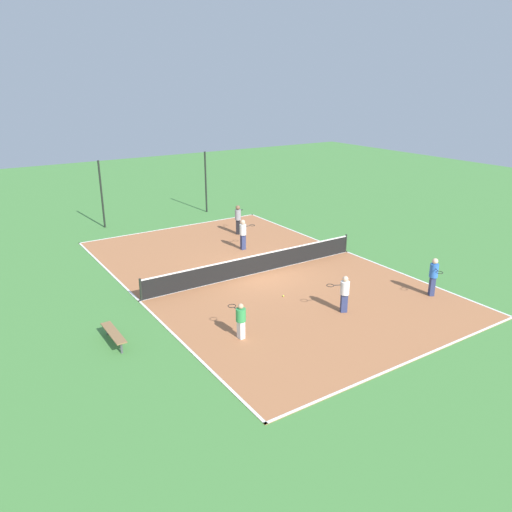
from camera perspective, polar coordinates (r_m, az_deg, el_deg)
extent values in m
plane|color=#47843D|center=(24.07, 0.00, -2.02)|extent=(80.00, 80.00, 0.00)
cube|color=#AD6B42|center=(24.07, 0.00, -2.00)|extent=(11.87, 19.09, 0.02)
cube|color=white|center=(21.67, -13.19, -5.02)|extent=(0.10, 19.09, 0.00)
cube|color=white|center=(27.53, 10.31, 0.50)|extent=(0.10, 19.09, 0.00)
cube|color=white|center=(17.69, 17.40, -11.31)|extent=(11.87, 0.10, 0.00)
cube|color=white|center=(32.02, -9.34, 3.25)|extent=(11.87, 0.10, 0.00)
cube|color=white|center=(24.06, 0.00, -1.97)|extent=(11.87, 0.10, 0.00)
cylinder|color=black|center=(21.51, -13.04, -3.77)|extent=(0.10, 0.10, 0.98)
cylinder|color=black|center=(27.31, 10.22, 1.44)|extent=(0.10, 0.10, 0.98)
cube|color=black|center=(23.90, 0.00, -0.93)|extent=(11.57, 0.03, 0.93)
cube|color=white|center=(23.75, 0.00, 0.06)|extent=(11.57, 0.04, 0.06)
cube|color=olive|center=(18.42, -15.98, -8.42)|extent=(0.36, 1.86, 0.04)
cylinder|color=#4C4C51|center=(17.86, -15.13, -10.09)|extent=(0.08, 0.08, 0.41)
cylinder|color=#4C4C51|center=(19.19, -16.65, -8.06)|extent=(0.08, 0.08, 0.41)
cube|color=navy|center=(27.32, -1.49, 1.60)|extent=(0.26, 0.20, 0.84)
cylinder|color=silver|center=(27.11, -1.50, 3.04)|extent=(0.37, 0.37, 0.59)
sphere|color=beige|center=(26.99, -1.51, 3.89)|extent=(0.25, 0.25, 0.25)
cylinder|color=#262626|center=(27.23, -0.94, 3.44)|extent=(0.28, 0.03, 0.03)
torus|color=black|center=(27.38, -0.45, 3.53)|extent=(0.31, 0.31, 0.02)
cube|color=navy|center=(22.78, 19.47, -3.27)|extent=(0.30, 0.32, 0.85)
cylinder|color=blue|center=(22.52, 19.67, -1.58)|extent=(0.50, 0.50, 0.59)
sphere|color=beige|center=(22.38, 19.79, -0.56)|extent=(0.25, 0.25, 0.25)
cylinder|color=#262626|center=(22.19, 19.98, -1.51)|extent=(0.18, 0.25, 0.03)
torus|color=black|center=(21.95, 20.22, -1.77)|extent=(0.42, 0.42, 0.02)
cube|color=white|center=(18.09, -1.73, -8.38)|extent=(0.21, 0.26, 0.68)
cylinder|color=green|center=(17.83, -1.75, -6.75)|extent=(0.37, 0.37, 0.47)
sphere|color=tan|center=(17.68, -1.76, -5.76)|extent=(0.20, 0.20, 0.20)
cylinder|color=#262626|center=(18.02, -2.30, -6.03)|extent=(0.04, 0.28, 0.03)
torus|color=black|center=(18.24, -2.77, -5.72)|extent=(0.31, 0.31, 0.02)
cube|color=navy|center=(20.30, 10.02, -5.31)|extent=(0.32, 0.29, 0.77)
cylinder|color=white|center=(20.04, 10.13, -3.61)|extent=(0.48, 0.48, 0.54)
sphere|color=beige|center=(19.90, 10.19, -2.59)|extent=(0.23, 0.23, 0.23)
cylinder|color=#262626|center=(19.90, 9.26, -3.30)|extent=(0.26, 0.15, 0.03)
torus|color=black|center=(19.83, 8.48, -3.35)|extent=(0.41, 0.41, 0.02)
cube|color=black|center=(30.12, -2.06, 3.34)|extent=(0.32, 0.32, 0.89)
cylinder|color=gray|center=(29.92, -2.08, 4.73)|extent=(0.51, 0.51, 0.62)
sphere|color=brown|center=(29.81, -2.09, 5.55)|extent=(0.27, 0.27, 0.27)
cylinder|color=#262626|center=(30.18, -1.93, 5.16)|extent=(0.22, 0.22, 0.03)
torus|color=black|center=(30.44, -1.80, 5.29)|extent=(0.43, 0.43, 0.02)
sphere|color=#CCE033|center=(24.44, -2.68, -1.56)|extent=(0.07, 0.07, 0.07)
sphere|color=#CCE033|center=(21.52, 3.14, -4.58)|extent=(0.07, 0.07, 0.07)
cylinder|color=black|center=(32.62, -17.23, 6.72)|extent=(0.12, 0.12, 4.23)
cylinder|color=black|center=(35.25, -5.76, 8.38)|extent=(0.12, 0.12, 4.23)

